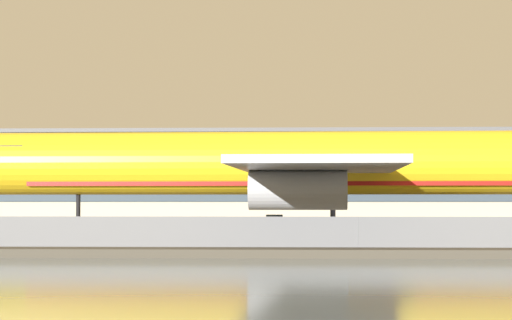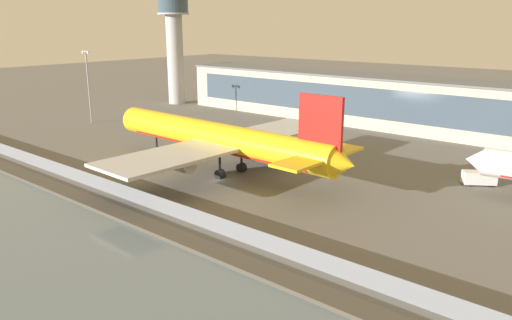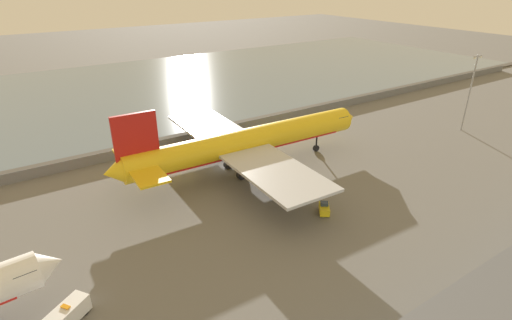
# 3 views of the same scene
# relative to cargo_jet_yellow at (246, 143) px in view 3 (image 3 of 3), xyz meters

# --- Properties ---
(ground_plane) EXTENTS (500.00, 500.00, 0.00)m
(ground_plane) POSITION_rel_cargo_jet_yellow_xyz_m (3.57, -3.59, -6.05)
(ground_plane) COLOR #66635E
(waterfront_lagoon) EXTENTS (320.00, 98.00, 0.01)m
(waterfront_lagoon) POSITION_rel_cargo_jet_yellow_xyz_m (3.57, -74.59, -6.05)
(waterfront_lagoon) COLOR slate
(waterfront_lagoon) RESTS_ON ground
(shoreline_seawall) EXTENTS (320.00, 3.00, 0.50)m
(shoreline_seawall) POSITION_rel_cargo_jet_yellow_xyz_m (3.57, -24.09, -5.80)
(shoreline_seawall) COLOR #474238
(shoreline_seawall) RESTS_ON ground
(perimeter_fence) EXTENTS (280.00, 0.10, 2.24)m
(perimeter_fence) POSITION_rel_cargo_jet_yellow_xyz_m (3.57, -19.59, -4.93)
(perimeter_fence) COLOR slate
(perimeter_fence) RESTS_ON ground
(cargo_jet_yellow) EXTENTS (56.15, 48.18, 15.87)m
(cargo_jet_yellow) POSITION_rel_cargo_jet_yellow_xyz_m (0.00, 0.00, 0.00)
(cargo_jet_yellow) COLOR yellow
(cargo_jet_yellow) RESTS_ON ground
(baggage_tug) EXTENTS (3.21, 3.52, 1.80)m
(baggage_tug) POSITION_rel_cargo_jet_yellow_xyz_m (-2.45, 20.72, -5.25)
(baggage_tug) COLOR yellow
(baggage_tug) RESTS_ON ground
(ops_van) EXTENTS (5.46, 4.71, 2.48)m
(ops_van) POSITION_rel_cargo_jet_yellow_xyz_m (37.76, 22.15, -4.78)
(ops_van) COLOR white
(ops_van) RESTS_ON ground
(apron_light_mast_apron_west) EXTENTS (3.20, 0.40, 18.89)m
(apron_light_mast_apron_west) POSITION_rel_cargo_jet_yellow_xyz_m (-58.25, 10.74, 4.65)
(apron_light_mast_apron_west) COLOR #93969B
(apron_light_mast_apron_west) RESTS_ON ground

